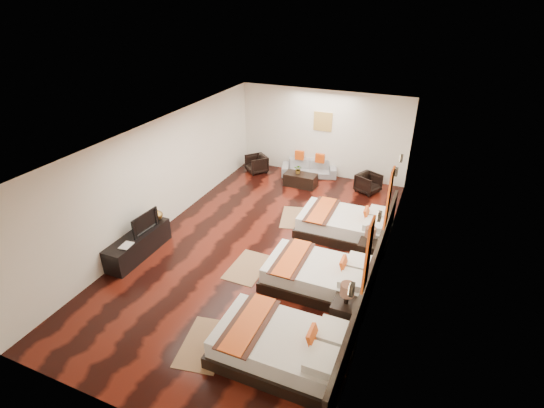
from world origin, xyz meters
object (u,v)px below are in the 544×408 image
at_px(nightstand_b, 368,249).
at_px(bed_near, 283,346).
at_px(armchair_left, 257,164).
at_px(tv_console, 139,244).
at_px(coffee_table, 300,180).
at_px(bed_mid, 319,275).
at_px(figurine, 156,214).
at_px(tv, 143,222).
at_px(armchair_right, 368,183).
at_px(bed_far, 345,225).
at_px(sofa, 309,168).
at_px(nightstand_a, 345,311).
at_px(book, 122,245).
at_px(table_plant, 298,169).

bearing_deg(nightstand_b, bed_near, -102.59).
xyz_separation_m(bed_near, armchair_left, (-3.73, 7.01, -0.00)).
height_order(tv_console, coffee_table, tv_console).
bearing_deg(bed_mid, figurine, 176.69).
height_order(tv, armchair_right, tv).
bearing_deg(bed_mid, tv, -175.68).
bearing_deg(bed_near, bed_far, 90.00).
height_order(bed_near, bed_far, bed_far).
bearing_deg(armchair_left, sofa, 54.56).
distance_m(bed_far, figurine, 4.65).
height_order(nightstand_a, tv_console, nightstand_a).
bearing_deg(figurine, armchair_right, 47.53).
height_order(bed_mid, bed_far, bed_far).
relative_size(figurine, armchair_left, 0.48).
xyz_separation_m(nightstand_a, tv, (-4.89, 0.55, 0.45)).
xyz_separation_m(bed_near, tv_console, (-4.20, 1.53, -0.02)).
distance_m(book, coffee_table, 5.95).
distance_m(bed_near, bed_mid, 2.04).
bearing_deg(sofa, bed_mid, -86.71).
bearing_deg(tv, nightstand_b, -68.47).
height_order(bed_far, sofa, bed_far).
distance_m(bed_near, armchair_left, 7.94).
relative_size(book, sofa, 0.17).
height_order(tv_console, table_plant, table_plant).
bearing_deg(bed_far, table_plant, 131.86).
bearing_deg(bed_mid, nightstand_a, -49.27).
height_order(bed_far, armchair_left, bed_far).
relative_size(bed_far, tv_console, 1.25).
bearing_deg(book, nightstand_b, 24.97).
bearing_deg(book, bed_far, 37.34).
height_order(bed_mid, coffee_table, bed_mid).
distance_m(bed_near, table_plant, 6.89).
height_order(bed_near, armchair_left, bed_near).
relative_size(tv_console, sofa, 1.01).
height_order(book, table_plant, table_plant).
distance_m(bed_far, sofa, 3.74).
bearing_deg(coffee_table, bed_far, -49.16).
bearing_deg(book, tv_console, 90.00).
xyz_separation_m(nightstand_b, armchair_right, (-0.69, 3.59, -0.02)).
bearing_deg(tv_console, nightstand_a, -4.07).
relative_size(book, coffee_table, 0.30).
distance_m(nightstand_a, armchair_left, 7.35).
relative_size(bed_far, nightstand_b, 2.56).
distance_m(tv, figurine, 0.56).
bearing_deg(sofa, bed_far, -74.90).
distance_m(bed_near, armchair_right, 6.93).
height_order(bed_near, sofa, bed_near).
bearing_deg(book, armchair_left, 85.52).
height_order(bed_near, table_plant, bed_near).
distance_m(tv, table_plant, 5.26).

